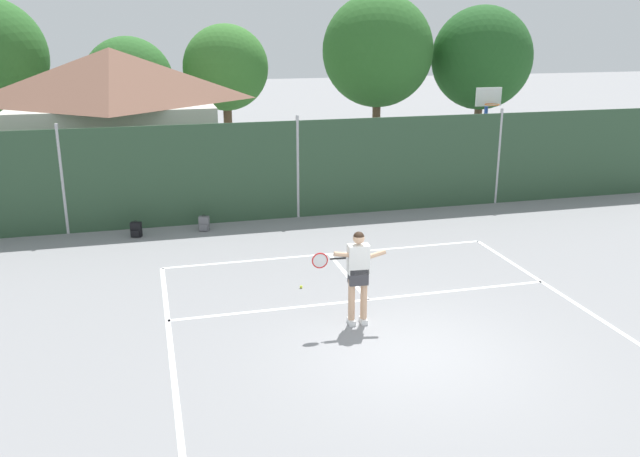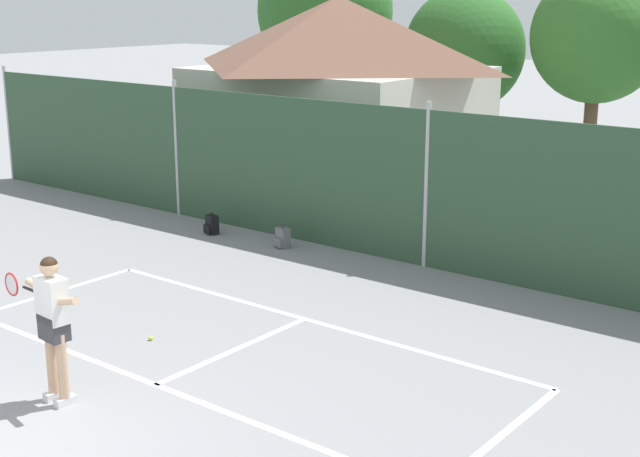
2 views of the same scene
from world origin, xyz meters
The scene contains 10 objects.
ground_plane centered at (0.00, 0.00, 0.00)m, with size 120.00×120.00×0.00m, color gray.
court_markings centered at (0.00, 0.65, 0.00)m, with size 8.30×11.10×0.01m.
chainlink_fence centered at (0.00, 9.00, 1.44)m, with size 26.09×0.09×3.03m.
basketball_hoop centered at (6.66, 10.23, 2.31)m, with size 0.90×0.67×3.55m.
clubhouse_building centered at (-5.17, 13.24, 2.49)m, with size 6.63×5.78×4.81m.
treeline_backdrop centered at (1.46, 18.72, 4.07)m, with size 25.23×4.37×6.82m.
tennis_player centered at (-0.57, 1.43, 1.11)m, with size 1.44×0.29×1.85m.
tennis_ball centered at (-1.20, 3.46, 0.03)m, with size 0.07×0.07×0.07m, color #CCE033.
backpack_black centered at (-4.68, 8.21, 0.19)m, with size 0.32×0.30×0.46m.
backpack_grey centered at (-2.84, 8.32, 0.19)m, with size 0.32×0.30×0.46m.
Camera 1 is at (-4.28, -9.93, 5.56)m, focal length 37.93 mm.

